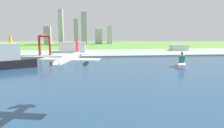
% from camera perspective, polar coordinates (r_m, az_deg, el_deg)
% --- Properties ---
extents(ground_plane, '(2400.00, 2400.00, 0.00)m').
position_cam_1_polar(ground_plane, '(282.75, -2.67, -1.21)').
color(ground_plane, '#59923A').
extents(water_bay, '(840.00, 360.00, 0.15)m').
position_cam_1_polar(water_bay, '(224.12, -1.65, -3.93)').
color(water_bay, navy).
rests_on(water_bay, ground).
extents(industrial_pier, '(840.00, 140.00, 2.50)m').
position_cam_1_polar(industrial_pier, '(470.53, -4.22, 3.08)').
color(industrial_pier, '#94A595').
rests_on(industrial_pier, ground).
extents(airplane_landing, '(39.02, 46.56, 15.11)m').
position_cam_1_polar(airplane_landing, '(132.23, -11.81, 1.38)').
color(airplane_landing, white).
extents(ferry_boat, '(23.63, 38.37, 20.40)m').
position_cam_1_polar(ferry_boat, '(309.02, 18.53, 0.30)').
color(ferry_boat, white).
rests_on(ferry_boat, water_bay).
extents(cargo_ship, '(79.08, 48.96, 43.23)m').
position_cam_1_polar(cargo_ship, '(309.88, -27.05, 1.02)').
color(cargo_ship, black).
rests_on(cargo_ship, water_bay).
extents(port_crane_red, '(22.22, 47.21, 41.04)m').
position_cam_1_polar(port_crane_red, '(429.27, -18.08, 6.18)').
color(port_crane_red, red).
rests_on(port_crane_red, industrial_pier).
extents(warehouse_main, '(57.91, 41.43, 21.81)m').
position_cam_1_polar(warehouse_main, '(488.09, -10.65, 4.60)').
color(warehouse_main, white).
rests_on(warehouse_main, industrial_pier).
extents(warehouse_annex, '(39.52, 30.98, 13.06)m').
position_cam_1_polar(warehouse_annex, '(544.71, 17.83, 4.31)').
color(warehouse_annex, silver).
rests_on(warehouse_annex, industrial_pier).
extents(distant_skyline, '(254.66, 65.34, 125.88)m').
position_cam_1_polar(distant_skyline, '(791.24, -9.61, 8.68)').
color(distant_skyline, '#9C9FA0').
rests_on(distant_skyline, ground).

